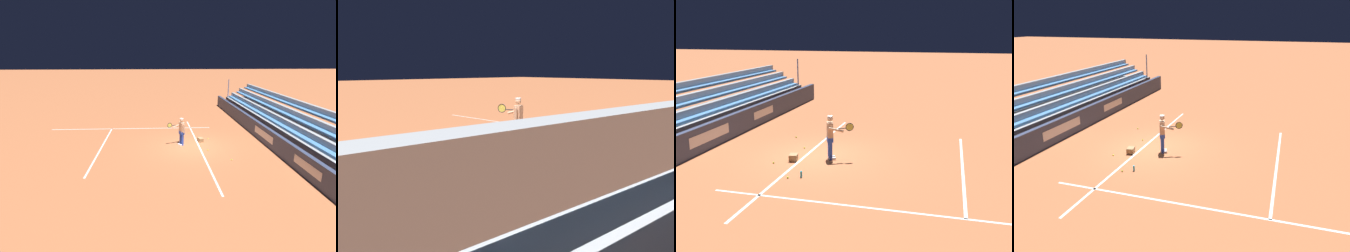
{
  "view_description": "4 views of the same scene",
  "coord_description": "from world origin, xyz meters",
  "views": [
    {
      "loc": [
        -15.24,
        2.18,
        5.57
      ],
      "look_at": [
        0.3,
        1.4,
        1.23
      ],
      "focal_mm": 28.0,
      "sensor_mm": 36.0,
      "label": 1
    },
    {
      "loc": [
        -9.18,
        -8.97,
        2.71
      ],
      "look_at": [
        -0.51,
        0.38,
        0.84
      ],
      "focal_mm": 42.0,
      "sensor_mm": 36.0,
      "label": 2
    },
    {
      "loc": [
        14.11,
        4.86,
        4.83
      ],
      "look_at": [
        -0.11,
        1.02,
        1.27
      ],
      "focal_mm": 42.0,
      "sensor_mm": 36.0,
      "label": 3
    },
    {
      "loc": [
        12.88,
        5.61,
        5.68
      ],
      "look_at": [
        -0.27,
        1.31,
        1.15
      ],
      "focal_mm": 35.0,
      "sensor_mm": 36.0,
      "label": 4
    }
  ],
  "objects": [
    {
      "name": "tennis_ball_on_baseline",
      "position": [
        -0.82,
        -0.91,
        0.03
      ],
      "size": [
        0.07,
        0.07,
        0.07
      ],
      "primitive_type": "sphere",
      "color": "#CCE533",
      "rests_on": "ground"
    },
    {
      "name": "court_service_line_white",
      "position": [
        0.0,
        5.5,
        0.0
      ],
      "size": [
        8.22,
        0.1,
        0.01
      ],
      "primitive_type": "cube",
      "color": "white",
      "rests_on": "ground"
    },
    {
      "name": "ball_box_cardboard",
      "position": [
        0.8,
        -0.74,
        0.13
      ],
      "size": [
        0.45,
        0.37,
        0.26
      ],
      "primitive_type": "cube",
      "rotation": [
        0.0,
        0.0,
        0.2
      ],
      "color": "#A87F51",
      "rests_on": "ground"
    },
    {
      "name": "water_bottle",
      "position": [
        2.38,
        0.19,
        0.11
      ],
      "size": [
        0.07,
        0.07,
        0.22
      ],
      "primitive_type": "cylinder",
      "color": "#33B2E5",
      "rests_on": "ground"
    },
    {
      "name": "tennis_ball_toward_net",
      "position": [
        -2.34,
        -1.9,
        0.03
      ],
      "size": [
        0.07,
        0.07,
        0.07
      ],
      "primitive_type": "sphere",
      "color": "#CCE533",
      "rests_on": "ground"
    },
    {
      "name": "ground_plane",
      "position": [
        0.0,
        0.0,
        0.0
      ],
      "size": [
        160.0,
        160.0,
        0.0
      ],
      "primitive_type": "plane",
      "color": "#B7663D"
    },
    {
      "name": "tennis_player",
      "position": [
        0.23,
        0.58,
        0.89
      ],
      "size": [
        0.57,
        1.08,
        1.71
      ],
      "color": "blue",
      "rests_on": "ground"
    },
    {
      "name": "back_wall_sponsor_board",
      "position": [
        -0.01,
        -4.78,
        0.55
      ],
      "size": [
        25.47,
        0.25,
        1.1
      ],
      "color": "#384260",
      "rests_on": "ground"
    },
    {
      "name": "tennis_ball_far_left",
      "position": [
        1.31,
        -1.34,
        0.03
      ],
      "size": [
        0.07,
        0.07,
        0.07
      ],
      "primitive_type": "sphere",
      "color": "#CCE533",
      "rests_on": "ground"
    },
    {
      "name": "bleacher_stand",
      "position": [
        0.0,
        -6.61,
        0.73
      ],
      "size": [
        24.19,
        2.4,
        2.95
      ],
      "color": "#9EA3A8",
      "rests_on": "ground"
    },
    {
      "name": "court_baseline_white",
      "position": [
        0.0,
        -0.5,
        0.0
      ],
      "size": [
        12.0,
        0.1,
        0.01
      ],
      "primitive_type": "cube",
      "color": "white",
      "rests_on": "ground"
    },
    {
      "name": "court_sideline_white",
      "position": [
        4.11,
        4.0,
        0.0
      ],
      "size": [
        0.1,
        12.0,
        0.01
      ],
      "primitive_type": "cube",
      "color": "white",
      "rests_on": "ground"
    },
    {
      "name": "tennis_ball_stray_back",
      "position": [
        2.59,
        -0.22,
        0.03
      ],
      "size": [
        0.07,
        0.07,
        0.07
      ],
      "primitive_type": "sphere",
      "color": "#CCE533",
      "rests_on": "ground"
    }
  ]
}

